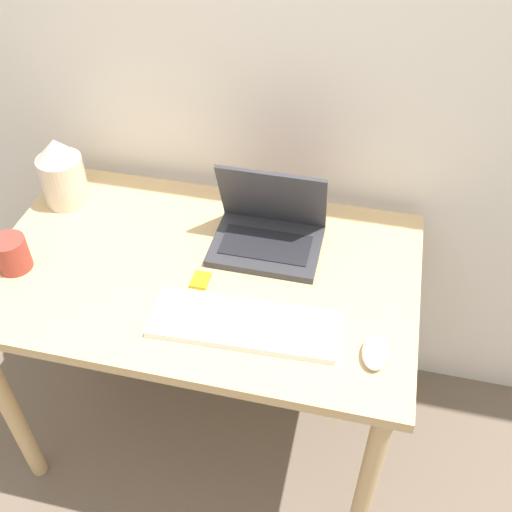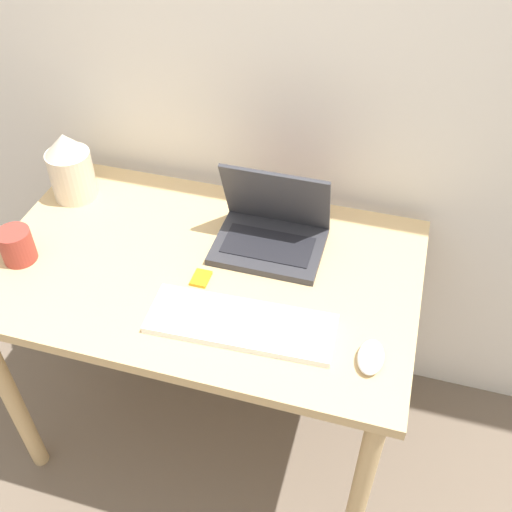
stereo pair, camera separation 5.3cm
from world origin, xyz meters
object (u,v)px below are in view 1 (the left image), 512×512
Objects in this scene: mp3_player at (200,280)px; mug at (12,254)px; keyboard at (244,324)px; laptop at (269,228)px; vase at (62,172)px; mouse at (375,352)px.

mug is at bearing -173.32° from mp3_player.
mug is (-0.63, 0.06, 0.04)m from keyboard.
laptop reaches higher than mug.
laptop is 0.24m from mp3_player.
vase is at bearing 175.39° from laptop.
mouse is 0.48m from mp3_player.
vase is (-0.94, 0.38, 0.09)m from mouse.
laptop is 1.39× the size of vase.
mp3_player is 0.49m from mug.
laptop reaches higher than vase.
mug is (-0.49, -0.06, 0.04)m from mp3_player.
keyboard is 4.45× the size of mouse.
mp3_player is at bearing 140.02° from keyboard.
keyboard is 7.79× the size of mp3_player.
mug reaches higher than keyboard.
keyboard is 0.73m from vase.
keyboard is at bearing -5.82° from mug.
mp3_player is (-0.45, 0.14, -0.01)m from mouse.
laptop reaches higher than keyboard.
keyboard is at bearing -39.98° from mp3_player.
laptop is 0.31m from keyboard.
mp3_player is at bearing 6.68° from mug.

